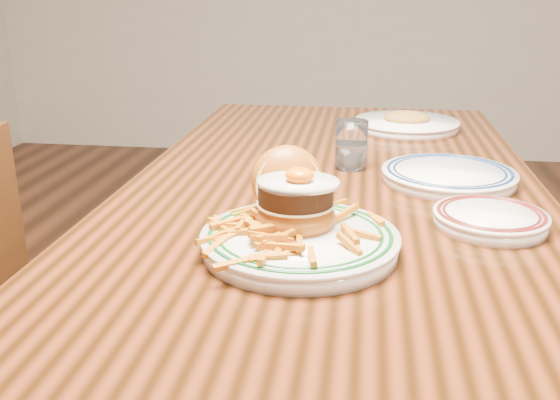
# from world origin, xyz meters

# --- Properties ---
(table) EXTENTS (0.85, 1.60, 0.75)m
(table) POSITION_xyz_m (0.00, 0.00, 0.66)
(table) COLOR black
(table) RESTS_ON floor
(main_plate) EXTENTS (0.31, 0.32, 0.15)m
(main_plate) POSITION_xyz_m (-0.04, -0.37, 0.79)
(main_plate) COLOR white
(main_plate) RESTS_ON table
(side_plate) EXTENTS (0.19, 0.19, 0.03)m
(side_plate) POSITION_xyz_m (0.27, -0.25, 0.77)
(side_plate) COLOR white
(side_plate) RESTS_ON table
(rear_plate) EXTENTS (0.27, 0.27, 0.03)m
(rear_plate) POSITION_xyz_m (0.23, -0.00, 0.77)
(rear_plate) COLOR white
(rear_plate) RESTS_ON table
(water_glass) EXTENTS (0.07, 0.07, 0.11)m
(water_glass) POSITION_xyz_m (0.03, 0.08, 0.80)
(water_glass) COLOR white
(water_glass) RESTS_ON table
(far_plate) EXTENTS (0.29, 0.29, 0.05)m
(far_plate) POSITION_xyz_m (0.17, 0.49, 0.77)
(far_plate) COLOR white
(far_plate) RESTS_ON table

